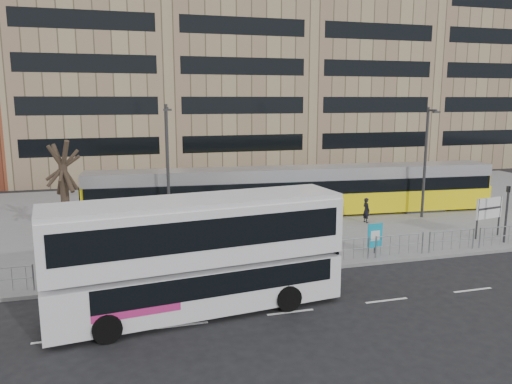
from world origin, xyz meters
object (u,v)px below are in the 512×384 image
object	(u,v)px
traffic_light_west	(200,231)
lamp_post_west	(168,163)
double_decker_bus	(197,252)
tram	(297,191)
traffic_light_east	(507,207)
ad_panel	(375,236)
bare_tree	(61,138)
station_sign	(489,210)
lamp_post_east	(426,158)
pedestrian	(366,210)

from	to	relation	value
traffic_light_west	lamp_post_west	xyz separation A→B (m)	(-0.51, 7.90, 2.07)
double_decker_bus	tram	size ratio (longest dim) A/B	0.40
double_decker_bus	traffic_light_east	distance (m)	17.74
ad_panel	bare_tree	xyz separation A→B (m)	(-14.99, 6.28, 4.75)
station_sign	bare_tree	world-z (taller)	bare_tree
tram	lamp_post_west	distance (m)	9.18
lamp_post_west	station_sign	bearing A→B (deg)	-20.22
traffic_light_west	lamp_post_east	xyz separation A→B (m)	(15.79, 6.81, 1.96)
lamp_post_west	ad_panel	bearing A→B (deg)	-37.44
double_decker_bus	tram	bearing A→B (deg)	49.71
ad_panel	pedestrian	world-z (taller)	pedestrian
lamp_post_east	bare_tree	bearing A→B (deg)	179.59
tram	station_sign	size ratio (longest dim) A/B	12.13
pedestrian	lamp_post_west	xyz separation A→B (m)	(-12.06, 1.34, 3.25)
tram	traffic_light_east	distance (m)	12.55
traffic_light_east	station_sign	bearing A→B (deg)	98.04
tram	lamp_post_east	bearing A→B (deg)	-16.70
double_decker_bus	bare_tree	world-z (taller)	bare_tree
tram	lamp_post_east	world-z (taller)	lamp_post_east
double_decker_bus	bare_tree	xyz separation A→B (m)	(-5.41, 10.46, 3.49)
ad_panel	lamp_post_east	bearing A→B (deg)	37.79
pedestrian	bare_tree	xyz separation A→B (m)	(-17.64, 0.42, 4.86)
tram	traffic_light_east	bearing A→B (deg)	-43.11
double_decker_bus	lamp_post_west	distance (m)	11.54
double_decker_bus	lamp_post_east	xyz separation A→B (m)	(16.46, 10.30, 1.77)
traffic_light_east	bare_tree	distance (m)	23.88
pedestrian	tram	bearing A→B (deg)	38.95
traffic_light_west	tram	bearing A→B (deg)	32.59
ad_panel	lamp_post_west	bearing A→B (deg)	138.70
double_decker_bus	traffic_light_west	world-z (taller)	double_decker_bus
traffic_light_east	lamp_post_east	bearing A→B (deg)	98.24
tram	lamp_post_east	size ratio (longest dim) A/B	3.83
double_decker_bus	pedestrian	xyz separation A→B (m)	(12.22, 10.04, -1.38)
traffic_light_west	lamp_post_east	bearing A→B (deg)	5.71
bare_tree	traffic_light_west	bearing A→B (deg)	-48.88
traffic_light_east	ad_panel	bearing A→B (deg)	179.57
pedestrian	traffic_light_west	xyz separation A→B (m)	(-11.55, -6.56, 1.19)
station_sign	ad_panel	xyz separation A→B (m)	(-7.56, -0.96, -0.66)
station_sign	pedestrian	bearing A→B (deg)	124.48
bare_tree	lamp_post_west	bearing A→B (deg)	9.45
double_decker_bus	tram	world-z (taller)	double_decker_bus
lamp_post_east	bare_tree	distance (m)	21.94
station_sign	traffic_light_west	world-z (taller)	traffic_light_west
station_sign	ad_panel	world-z (taller)	station_sign
traffic_light_east	bare_tree	world-z (taller)	bare_tree
tram	bare_tree	distance (m)	15.04
double_decker_bus	station_sign	world-z (taller)	double_decker_bus
station_sign	ad_panel	distance (m)	7.65
double_decker_bus	bare_tree	bearing A→B (deg)	110.67
tram	double_decker_bus	bearing A→B (deg)	-119.19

